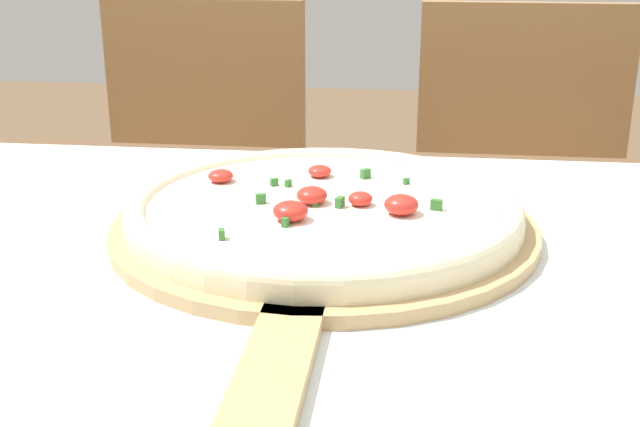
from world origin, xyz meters
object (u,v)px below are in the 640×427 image
(pizza_peel, at_px, (321,236))
(chair_right, at_px, (518,222))
(chair_left, at_px, (199,209))
(pizza, at_px, (324,208))

(pizza_peel, relative_size, chair_right, 0.68)
(chair_left, distance_m, chair_right, 0.59)
(pizza, xyz_separation_m, chair_left, (-0.32, 0.70, -0.25))
(pizza_peel, xyz_separation_m, chair_left, (-0.32, 0.72, -0.23))
(pizza, distance_m, chair_left, 0.81)
(pizza, xyz_separation_m, chair_right, (0.27, 0.70, -0.25))
(pizza_peel, bearing_deg, chair_left, 114.04)
(pizza, distance_m, chair_right, 0.79)
(chair_right, bearing_deg, pizza, -109.94)
(chair_left, relative_size, chair_right, 1.00)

